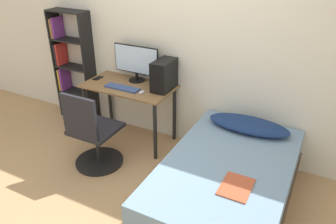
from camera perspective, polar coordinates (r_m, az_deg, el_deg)
The scene contains 13 objects.
ground_plane at distance 3.36m, azimuth -10.50°, elevation -15.60°, with size 14.00×14.00×0.00m, color tan.
wall_back at distance 3.84m, azimuth 1.26°, elevation 12.03°, with size 8.00×0.05×2.50m.
desk at distance 4.01m, azimuth -6.79°, elevation 3.10°, with size 1.09×0.59×0.75m.
bookshelf at distance 4.75m, azimuth -16.63°, elevation 7.39°, with size 0.55×0.23×1.51m.
office_chair at distance 3.70m, azimuth -12.88°, elevation -4.51°, with size 0.55×0.55×0.93m.
bed at distance 3.18m, azimuth 10.06°, elevation -12.39°, with size 1.12×1.83×0.51m.
pillow at distance 3.54m, azimuth 13.85°, elevation -2.18°, with size 0.85×0.36×0.11m.
magazine at distance 2.76m, azimuth 11.79°, elevation -12.63°, with size 0.24×0.32×0.01m.
monitor at distance 4.02m, azimuth -5.57°, elevation 8.74°, with size 0.60×0.20×0.44m.
keyboard at distance 3.88m, azimuth -7.99°, elevation 4.19°, with size 0.43×0.13×0.02m.
pc_tower at distance 3.77m, azimuth -0.69°, elevation 6.45°, with size 0.19×0.35×0.35m.
mouse at distance 3.74m, azimuth -4.63°, elevation 3.47°, with size 0.06×0.09×0.02m.
phone at distance 4.24m, azimuth -12.09°, elevation 5.80°, with size 0.07×0.14×0.01m.
Camera 1 is at (1.64, -1.86, 2.27)m, focal length 35.00 mm.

